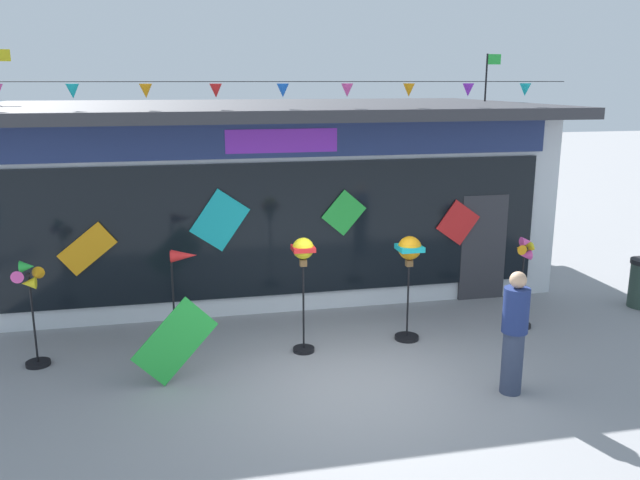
# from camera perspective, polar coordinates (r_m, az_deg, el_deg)

# --- Properties ---
(ground_plane) EXTENTS (80.00, 80.00, 0.00)m
(ground_plane) POSITION_cam_1_polar(r_m,az_deg,el_deg) (9.29, 2.87, -12.24)
(ground_plane) COLOR gray
(kite_shop_building) EXTENTS (10.97, 6.40, 4.64)m
(kite_shop_building) POSITION_cam_1_polar(r_m,az_deg,el_deg) (14.04, -5.03, 4.47)
(kite_shop_building) COLOR silver
(kite_shop_building) RESTS_ON ground_plane
(wind_spinner_far_left) EXTENTS (0.42, 0.35, 1.60)m
(wind_spinner_far_left) POSITION_cam_1_polar(r_m,az_deg,el_deg) (10.24, -23.82, -4.56)
(wind_spinner_far_left) COLOR black
(wind_spinner_far_left) RESTS_ON ground_plane
(wind_spinner_left) EXTENTS (0.55, 0.33, 1.63)m
(wind_spinner_left) POSITION_cam_1_polar(r_m,az_deg,el_deg) (10.08, -11.99, -3.96)
(wind_spinner_left) COLOR black
(wind_spinner_left) RESTS_ON ground_plane
(wind_spinner_center_left) EXTENTS (0.33, 0.33, 1.80)m
(wind_spinner_center_left) POSITION_cam_1_polar(r_m,az_deg,el_deg) (9.79, -1.47, -2.10)
(wind_spinner_center_left) COLOR black
(wind_spinner_center_left) RESTS_ON ground_plane
(wind_spinner_center_right) EXTENTS (0.39, 0.39, 1.70)m
(wind_spinner_center_right) POSITION_cam_1_polar(r_m,az_deg,el_deg) (10.37, 7.74, -1.75)
(wind_spinner_center_right) COLOR black
(wind_spinner_center_right) RESTS_ON ground_plane
(wind_spinner_right) EXTENTS (0.39, 0.39, 1.58)m
(wind_spinner_right) POSITION_cam_1_polar(r_m,az_deg,el_deg) (11.40, 17.23, -2.86)
(wind_spinner_right) COLOR black
(wind_spinner_right) RESTS_ON ground_plane
(person_near_camera) EXTENTS (0.34, 0.34, 1.68)m
(person_near_camera) POSITION_cam_1_polar(r_m,az_deg,el_deg) (9.03, 16.50, -7.67)
(person_near_camera) COLOR #333D56
(person_near_camera) RESTS_ON ground_plane
(display_kite_on_ground) EXTENTS (1.20, 0.24, 1.20)m
(display_kite_on_ground) POSITION_cam_1_polar(r_m,az_deg,el_deg) (9.27, -12.47, -8.57)
(display_kite_on_ground) COLOR green
(display_kite_on_ground) RESTS_ON ground_plane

